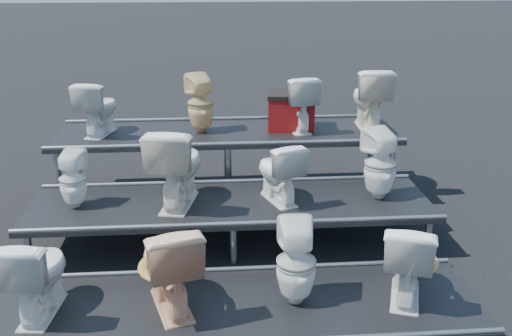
{
  "coord_description": "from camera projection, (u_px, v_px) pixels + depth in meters",
  "views": [
    {
      "loc": [
        -0.17,
        -5.54,
        2.84
      ],
      "look_at": [
        0.27,
        0.1,
        0.8
      ],
      "focal_mm": 40.0,
      "sensor_mm": 36.0,
      "label": 1
    }
  ],
  "objects": [
    {
      "name": "ground",
      "position": [
        232.0,
        241.0,
        6.17
      ],
      "size": [
        80.0,
        80.0,
        0.0
      ],
      "primitive_type": "plane",
      "color": "black",
      "rests_on": "ground"
    },
    {
      "name": "tier_front",
      "position": [
        238.0,
        306.0,
        4.94
      ],
      "size": [
        4.2,
        1.2,
        0.06
      ],
      "primitive_type": "cube",
      "color": "black",
      "rests_on": "ground"
    },
    {
      "name": "tier_mid",
      "position": [
        232.0,
        221.0,
        6.1
      ],
      "size": [
        4.2,
        1.2,
        0.46
      ],
      "primitive_type": "cube",
      "color": "black",
      "rests_on": "ground"
    },
    {
      "name": "tier_back",
      "position": [
        228.0,
        164.0,
        7.25
      ],
      "size": [
        4.2,
        1.2,
        0.86
      ],
      "primitive_type": "cube",
      "color": "black",
      "rests_on": "ground"
    },
    {
      "name": "toilet_0",
      "position": [
        37.0,
        273.0,
        4.69
      ],
      "size": [
        0.49,
        0.77,
        0.74
      ],
      "primitive_type": "imported",
      "rotation": [
        0.0,
        0.0,
        3.04
      ],
      "color": "white",
      "rests_on": "tier_front"
    },
    {
      "name": "toilet_1",
      "position": [
        169.0,
        264.0,
        4.75
      ],
      "size": [
        0.66,
        0.89,
        0.81
      ],
      "primitive_type": "imported",
      "rotation": [
        0.0,
        0.0,
        3.43
      ],
      "color": "#E2A983",
      "rests_on": "tier_front"
    },
    {
      "name": "toilet_2",
      "position": [
        296.0,
        262.0,
        4.84
      ],
      "size": [
        0.36,
        0.36,
        0.76
      ],
      "primitive_type": "imported",
      "rotation": [
        0.0,
        0.0,
        3.09
      ],
      "color": "white",
      "rests_on": "tier_front"
    },
    {
      "name": "toilet_3",
      "position": [
        408.0,
        259.0,
        4.92
      ],
      "size": [
        0.64,
        0.83,
        0.75
      ],
      "primitive_type": "imported",
      "rotation": [
        0.0,
        0.0,
        2.8
      ],
      "color": "white",
      "rests_on": "tier_front"
    },
    {
      "name": "toilet_4",
      "position": [
        73.0,
        179.0,
        5.8
      ],
      "size": [
        0.32,
        0.33,
        0.6
      ],
      "primitive_type": "imported",
      "rotation": [
        0.0,
        0.0,
        2.93
      ],
      "color": "white",
      "rests_on": "tier_mid"
    },
    {
      "name": "toilet_5",
      "position": [
        177.0,
        165.0,
        5.83
      ],
      "size": [
        0.63,
        0.91,
        0.85
      ],
      "primitive_type": "imported",
      "rotation": [
        0.0,
        0.0,
        2.94
      ],
      "color": "white",
      "rests_on": "tier_mid"
    },
    {
      "name": "toilet_6",
      "position": [
        278.0,
        171.0,
        5.94
      ],
      "size": [
        0.56,
        0.73,
        0.66
      ],
      "primitive_type": "imported",
      "rotation": [
        0.0,
        0.0,
        3.48
      ],
      "color": "white",
      "rests_on": "tier_mid"
    },
    {
      "name": "toilet_7",
      "position": [
        380.0,
        164.0,
        6.0
      ],
      "size": [
        0.42,
        0.43,
        0.76
      ],
      "primitive_type": "imported",
      "rotation": [
        0.0,
        0.0,
        3.41
      ],
      "color": "white",
      "rests_on": "tier_mid"
    },
    {
      "name": "toilet_8",
      "position": [
        98.0,
        108.0,
        6.87
      ],
      "size": [
        0.53,
        0.72,
        0.66
      ],
      "primitive_type": "imported",
      "rotation": [
        0.0,
        0.0,
        2.88
      ],
      "color": "white",
      "rests_on": "tier_back"
    },
    {
      "name": "toilet_9",
      "position": [
        201.0,
        103.0,
        6.95
      ],
      "size": [
        0.42,
        0.42,
        0.72
      ],
      "primitive_type": "imported",
      "rotation": [
        0.0,
        0.0,
        3.5
      ],
      "color": "#E0C185",
      "rests_on": "tier_back"
    },
    {
      "name": "toilet_10",
      "position": [
        297.0,
        103.0,
        7.05
      ],
      "size": [
        0.5,
        0.74,
        0.69
      ],
      "primitive_type": "imported",
      "rotation": [
        0.0,
        0.0,
        3.32
      ],
      "color": "white",
      "rests_on": "tier_back"
    },
    {
      "name": "toilet_11",
      "position": [
        370.0,
        98.0,
        7.1
      ],
      "size": [
        0.46,
        0.78,
        0.78
      ],
      "primitive_type": "imported",
      "rotation": [
        0.0,
        0.0,
        3.1
      ],
      "color": "white",
      "rests_on": "tier_back"
    },
    {
      "name": "red_crate",
      "position": [
        291.0,
        113.0,
        7.15
      ],
      "size": [
        0.61,
        0.51,
        0.41
      ],
      "primitive_type": "cube",
      "rotation": [
        0.0,
        0.0,
        -0.11
      ],
      "color": "maroon",
      "rests_on": "tier_back"
    }
  ]
}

